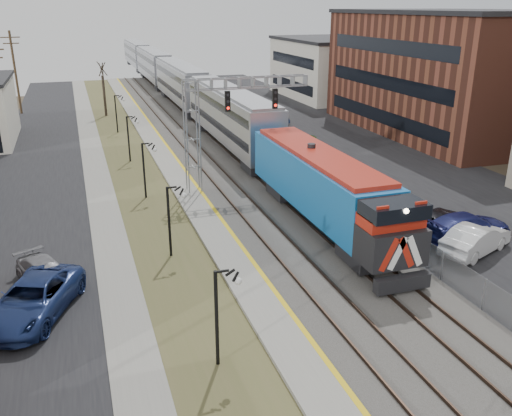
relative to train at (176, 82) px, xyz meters
name	(u,v)px	position (x,y,z in m)	size (l,w,h in m)	color
street_west	(37,180)	(-17.00, -31.20, -2.92)	(7.00, 120.00, 0.04)	black
sidewalk	(97,174)	(-12.50, -31.20, -2.90)	(2.00, 120.00, 0.08)	gray
grass_median	(134,171)	(-9.50, -31.20, -2.91)	(4.00, 120.00, 0.06)	#4E502A
platform	(171,167)	(-6.50, -31.20, -2.82)	(2.00, 120.00, 0.24)	gray
ballast_bed	(228,162)	(-1.50, -31.20, -2.84)	(8.00, 120.00, 0.20)	#595651
parking_lot	(352,151)	(10.50, -31.20, -2.92)	(16.00, 120.00, 0.04)	black
platform_edge	(181,164)	(-5.62, -31.20, -2.69)	(0.24, 120.00, 0.01)	gold
track_near	(205,162)	(-3.50, -31.20, -2.66)	(1.58, 120.00, 0.15)	#2D2119
track_far	(244,158)	(0.00, -31.20, -2.66)	(1.58, 120.00, 0.15)	#2D2119
train	(176,82)	(0.00, 0.00, 0.00)	(3.00, 108.65, 5.33)	#1564AF
signal_gantry	(215,115)	(-4.28, -38.20, 2.65)	(9.00, 1.07, 8.15)	gray
lampposts	(168,221)	(-9.50, -47.91, -0.94)	(0.14, 62.14, 4.00)	black
fence	(273,150)	(2.70, -31.20, -2.14)	(0.04, 120.00, 1.60)	gray
bare_trees	(20,136)	(-18.16, -27.28, -0.24)	(12.30, 42.30, 5.95)	#382D23
car_lot_b	(476,240)	(6.44, -53.07, -2.13)	(1.71, 4.90, 1.61)	white
car_lot_c	(437,221)	(6.37, -49.80, -2.28)	(2.20, 4.76, 1.32)	black
car_lot_d	(467,227)	(7.20, -51.44, -2.15)	(2.22, 5.47, 1.59)	navy
car_lot_e	(315,153)	(5.75, -33.37, -2.11)	(1.96, 4.86, 1.66)	slate
car_lot_f	(292,140)	(5.75, -28.17, -2.13)	(1.72, 4.92, 1.62)	#0E470F
car_street_a	(33,300)	(-16.24, -52.31, -2.12)	(2.72, 5.91, 1.64)	navy
car_street_b	(46,275)	(-15.82, -49.59, -2.30)	(1.79, 4.39, 1.27)	gray
car_lot_g	(271,119)	(7.41, -17.56, -2.25)	(1.45, 4.17, 1.37)	navy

